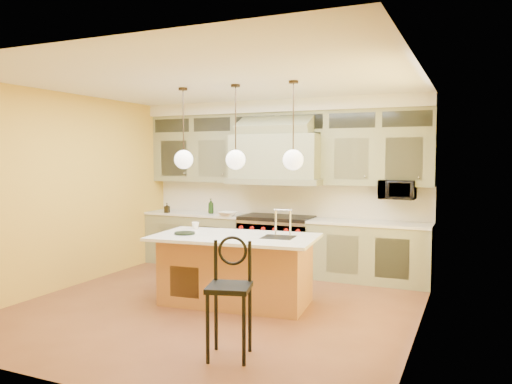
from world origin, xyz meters
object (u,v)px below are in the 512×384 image
at_px(range, 277,244).
at_px(microwave, 397,190).
at_px(kitchen_island, 236,268).
at_px(counter_stool, 230,289).

bearing_deg(range, microwave, 3.12).
relative_size(kitchen_island, counter_stool, 1.92).
height_order(range, microwave, microwave).
bearing_deg(counter_stool, microwave, 58.34).
xyz_separation_m(range, counter_stool, (0.89, -3.51, 0.18)).
distance_m(range, microwave, 2.18).
distance_m(range, counter_stool, 3.63).
xyz_separation_m(range, kitchen_island, (0.16, -1.89, -0.01)).
distance_m(kitchen_island, counter_stool, 1.79).
bearing_deg(kitchen_island, counter_stool, -71.63).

